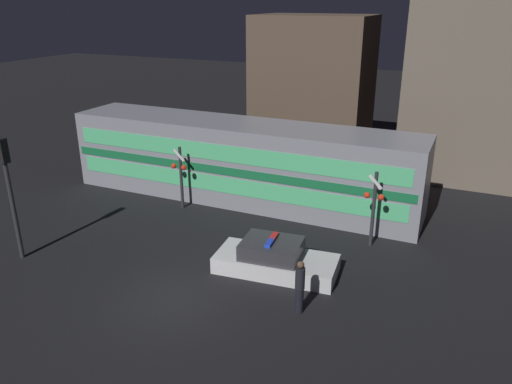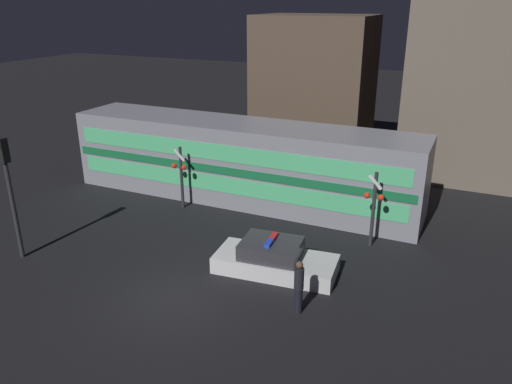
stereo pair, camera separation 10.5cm
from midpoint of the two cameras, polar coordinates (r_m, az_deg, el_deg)
ground_plane at (r=17.07m, az=-9.53°, el=-11.98°), size 120.00×120.00×0.00m
train at (r=24.15m, az=-1.85°, el=3.48°), size 17.28×3.16×3.81m
police_car at (r=18.17m, az=1.99°, el=-7.70°), size 4.53×2.27×1.31m
pedestrian at (r=15.80m, az=4.84°, el=-10.71°), size 0.31×0.31×1.81m
crossing_signal_near at (r=19.90m, az=13.15°, el=-1.44°), size 0.78×0.34×3.12m
crossing_signal_far at (r=23.30m, az=-8.76°, el=2.07°), size 0.78×0.34×2.98m
traffic_light_corner at (r=20.18m, az=-26.56°, el=0.77°), size 0.30×0.46×4.70m
building_left at (r=30.32m, az=6.39°, el=11.53°), size 6.52×4.60×8.43m
building_center at (r=29.48m, az=26.74°, el=10.89°), size 9.96×5.59×10.18m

